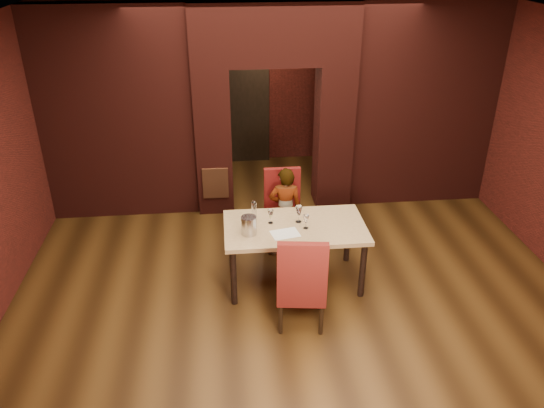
{
  "coord_description": "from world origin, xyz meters",
  "views": [
    {
      "loc": [
        -0.85,
        -5.85,
        4.06
      ],
      "look_at": [
        -0.24,
        0.0,
        1.02
      ],
      "focal_mm": 35.0,
      "sensor_mm": 36.0,
      "label": 1
    }
  ],
  "objects_px": {
    "dining_table": "(294,254)",
    "wine_glass_a": "(271,217)",
    "wine_glass_c": "(306,222)",
    "person_seated": "(285,210)",
    "potted_plant": "(342,224)",
    "chair_far": "(284,211)",
    "chair_near": "(301,278)",
    "wine_glass_b": "(299,214)",
    "water_bottle": "(254,211)",
    "wine_bucket": "(249,225)"
  },
  "relations": [
    {
      "from": "dining_table",
      "to": "chair_near",
      "type": "distance_m",
      "value": 0.82
    },
    {
      "from": "chair_far",
      "to": "person_seated",
      "type": "bearing_deg",
      "value": -80.48
    },
    {
      "from": "chair_near",
      "to": "water_bottle",
      "type": "relative_size",
      "value": 4.49
    },
    {
      "from": "dining_table",
      "to": "wine_bucket",
      "type": "relative_size",
      "value": 7.64
    },
    {
      "from": "chair_far",
      "to": "potted_plant",
      "type": "xyz_separation_m",
      "value": [
        0.89,
        0.17,
        -0.35
      ]
    },
    {
      "from": "person_seated",
      "to": "wine_glass_c",
      "type": "height_order",
      "value": "person_seated"
    },
    {
      "from": "chair_far",
      "to": "water_bottle",
      "type": "height_order",
      "value": "chair_far"
    },
    {
      "from": "dining_table",
      "to": "water_bottle",
      "type": "xyz_separation_m",
      "value": [
        -0.49,
        0.2,
        0.54
      ]
    },
    {
      "from": "person_seated",
      "to": "wine_glass_b",
      "type": "xyz_separation_m",
      "value": [
        0.08,
        -0.7,
        0.3
      ]
    },
    {
      "from": "wine_glass_b",
      "to": "water_bottle",
      "type": "height_order",
      "value": "water_bottle"
    },
    {
      "from": "dining_table",
      "to": "wine_glass_a",
      "type": "relative_size",
      "value": 9.55
    },
    {
      "from": "wine_glass_a",
      "to": "potted_plant",
      "type": "bearing_deg",
      "value": 38.97
    },
    {
      "from": "dining_table",
      "to": "wine_glass_c",
      "type": "bearing_deg",
      "value": -31.9
    },
    {
      "from": "chair_far",
      "to": "wine_glass_a",
      "type": "height_order",
      "value": "chair_far"
    },
    {
      "from": "chair_far",
      "to": "wine_glass_b",
      "type": "distance_m",
      "value": 0.86
    },
    {
      "from": "wine_glass_c",
      "to": "person_seated",
      "type": "bearing_deg",
      "value": 99.27
    },
    {
      "from": "chair_near",
      "to": "wine_bucket",
      "type": "height_order",
      "value": "chair_near"
    },
    {
      "from": "wine_glass_c",
      "to": "wine_glass_b",
      "type": "bearing_deg",
      "value": 111.37
    },
    {
      "from": "person_seated",
      "to": "wine_glass_a",
      "type": "distance_m",
      "value": 0.8
    },
    {
      "from": "chair_near",
      "to": "water_bottle",
      "type": "bearing_deg",
      "value": -57.97
    },
    {
      "from": "wine_bucket",
      "to": "water_bottle",
      "type": "xyz_separation_m",
      "value": [
        0.09,
        0.34,
        0.02
      ]
    },
    {
      "from": "wine_bucket",
      "to": "dining_table",
      "type": "bearing_deg",
      "value": 13.54
    },
    {
      "from": "dining_table",
      "to": "chair_far",
      "type": "xyz_separation_m",
      "value": [
        -0.03,
        0.86,
        0.15
      ]
    },
    {
      "from": "person_seated",
      "to": "wine_glass_a",
      "type": "bearing_deg",
      "value": 73.58
    },
    {
      "from": "wine_glass_b",
      "to": "person_seated",
      "type": "bearing_deg",
      "value": 96.25
    },
    {
      "from": "chair_far",
      "to": "potted_plant",
      "type": "height_order",
      "value": "chair_far"
    },
    {
      "from": "wine_glass_a",
      "to": "water_bottle",
      "type": "height_order",
      "value": "water_bottle"
    },
    {
      "from": "chair_far",
      "to": "water_bottle",
      "type": "distance_m",
      "value": 0.89
    },
    {
      "from": "wine_bucket",
      "to": "water_bottle",
      "type": "height_order",
      "value": "water_bottle"
    },
    {
      "from": "wine_glass_c",
      "to": "dining_table",
      "type": "bearing_deg",
      "value": 147.8
    },
    {
      "from": "person_seated",
      "to": "wine_bucket",
      "type": "bearing_deg",
      "value": 64.11
    },
    {
      "from": "wine_glass_c",
      "to": "potted_plant",
      "type": "distance_m",
      "value": 1.5
    },
    {
      "from": "chair_far",
      "to": "person_seated",
      "type": "height_order",
      "value": "person_seated"
    },
    {
      "from": "wine_bucket",
      "to": "chair_far",
      "type": "bearing_deg",
      "value": 61.28
    },
    {
      "from": "wine_glass_c",
      "to": "water_bottle",
      "type": "height_order",
      "value": "water_bottle"
    },
    {
      "from": "chair_far",
      "to": "wine_glass_b",
      "type": "relative_size",
      "value": 5.14
    },
    {
      "from": "person_seated",
      "to": "potted_plant",
      "type": "relative_size",
      "value": 2.9
    },
    {
      "from": "wine_bucket",
      "to": "potted_plant",
      "type": "height_order",
      "value": "wine_bucket"
    },
    {
      "from": "chair_far",
      "to": "wine_glass_c",
      "type": "xyz_separation_m",
      "value": [
        0.15,
        -0.94,
        0.35
      ]
    },
    {
      "from": "potted_plant",
      "to": "water_bottle",
      "type": "bearing_deg",
      "value": -148.4
    },
    {
      "from": "chair_near",
      "to": "water_bottle",
      "type": "height_order",
      "value": "chair_near"
    },
    {
      "from": "chair_far",
      "to": "chair_near",
      "type": "bearing_deg",
      "value": -90.21
    },
    {
      "from": "wine_glass_c",
      "to": "potted_plant",
      "type": "height_order",
      "value": "wine_glass_c"
    },
    {
      "from": "chair_near",
      "to": "potted_plant",
      "type": "xyz_separation_m",
      "value": [
        0.9,
        1.83,
        -0.38
      ]
    },
    {
      "from": "wine_glass_c",
      "to": "wine_glass_a",
      "type": "bearing_deg",
      "value": 157.17
    },
    {
      "from": "person_seated",
      "to": "wine_glass_c",
      "type": "bearing_deg",
      "value": 104.29
    },
    {
      "from": "chair_far",
      "to": "potted_plant",
      "type": "bearing_deg",
      "value": 10.8
    },
    {
      "from": "chair_near",
      "to": "potted_plant",
      "type": "bearing_deg",
      "value": -108.37
    },
    {
      "from": "person_seated",
      "to": "water_bottle",
      "type": "xyz_separation_m",
      "value": [
        -0.47,
        -0.59,
        0.33
      ]
    },
    {
      "from": "wine_glass_a",
      "to": "chair_near",
      "type": "bearing_deg",
      "value": -74.15
    }
  ]
}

